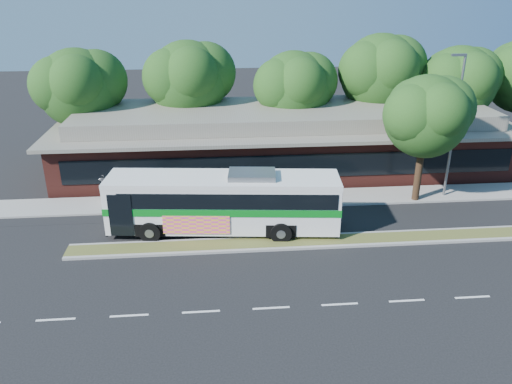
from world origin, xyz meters
TOP-DOWN VIEW (x-y plane):
  - ground at (0.00, 0.00)m, footprint 120.00×120.00m
  - median_strip at (0.00, 0.60)m, footprint 26.00×1.10m
  - sidewalk at (0.00, 6.40)m, footprint 44.00×2.60m
  - parking_lot at (-18.00, 10.00)m, footprint 14.00×12.00m
  - plaza_building at (0.00, 12.99)m, footprint 33.20×11.20m
  - lamp_post at (9.56, 6.00)m, footprint 0.93×0.18m
  - tree_bg_a at (-14.58, 15.14)m, footprint 6.47×5.80m
  - tree_bg_b at (-6.57, 16.14)m, footprint 6.69×6.00m
  - tree_bg_c at (1.40, 15.13)m, footprint 6.24×5.60m
  - tree_bg_d at (8.45, 16.15)m, footprint 6.91×6.20m
  - tree_bg_e at (14.42, 15.14)m, footprint 6.47×5.80m
  - transit_bus at (-4.73, 2.39)m, footprint 12.82×3.99m
  - sedan at (-9.87, 7.80)m, footprint 5.51×3.87m
  - sidewalk_tree at (7.84, 5.63)m, footprint 5.54×4.97m

SIDE VIEW (x-z plane):
  - ground at x=0.00m, z-range 0.00..0.00m
  - parking_lot at x=-18.00m, z-range 0.00..0.01m
  - sidewalk at x=0.00m, z-range 0.00..0.12m
  - median_strip at x=0.00m, z-range 0.00..0.15m
  - sedan at x=-9.87m, z-range 0.00..1.48m
  - transit_bus at x=-4.73m, z-range 0.20..3.74m
  - plaza_building at x=0.00m, z-range -0.10..4.35m
  - lamp_post at x=9.56m, z-range 0.37..9.44m
  - tree_bg_c at x=1.40m, z-range 1.46..9.72m
  - sidewalk_tree at x=7.84m, z-range 1.62..9.61m
  - tree_bg_e at x=14.42m, z-range 1.49..10.00m
  - tree_bg_a at x=-14.58m, z-range 1.55..10.18m
  - tree_bg_b at x=-6.57m, z-range 1.64..10.64m
  - tree_bg_d at x=8.45m, z-range 1.73..11.10m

